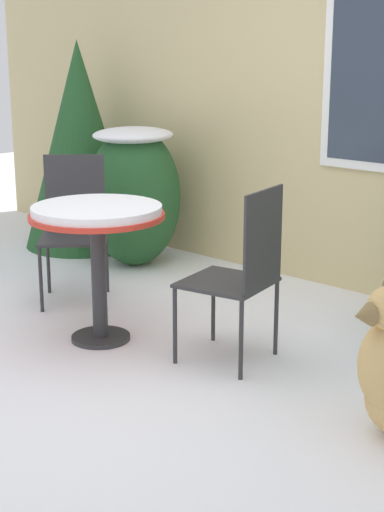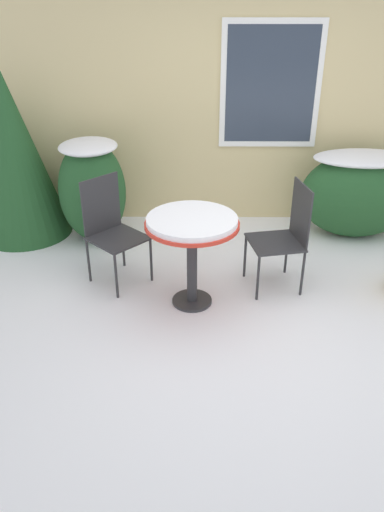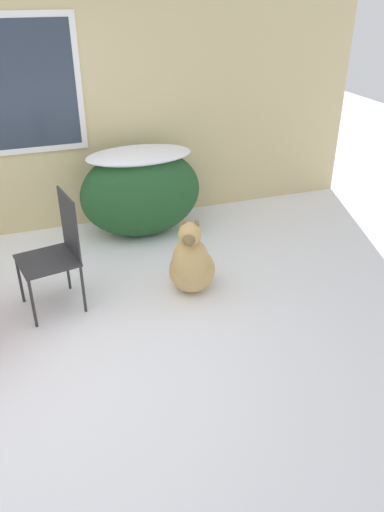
{
  "view_description": "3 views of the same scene",
  "coord_description": "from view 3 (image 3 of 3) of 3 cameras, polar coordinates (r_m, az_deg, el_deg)",
  "views": [
    {
      "loc": [
        2.9,
        -2.52,
        1.7
      ],
      "look_at": [
        0.0,
        0.6,
        0.55
      ],
      "focal_mm": 55.0,
      "sensor_mm": 36.0,
      "label": 1
    },
    {
      "loc": [
        -0.46,
        -3.37,
        2.46
      ],
      "look_at": [
        -0.48,
        0.32,
        0.46
      ],
      "focal_mm": 35.0,
      "sensor_mm": 36.0,
      "label": 2
    },
    {
      "loc": [
        0.2,
        -3.08,
        2.44
      ],
      "look_at": [
        1.45,
        0.48,
        0.33
      ],
      "focal_mm": 35.0,
      "sensor_mm": 36.0,
      "label": 3
    }
  ],
  "objects": [
    {
      "name": "ground_plane",
      "position": [
        3.93,
        -18.23,
        -10.96
      ],
      "size": [
        16.0,
        16.0,
        0.0
      ],
      "primitive_type": "plane",
      "color": "white"
    },
    {
      "name": "shrub_middle",
      "position": [
        5.27,
        -5.86,
        7.5
      ],
      "size": [
        1.27,
        0.71,
        0.94
      ],
      "color": "#235128",
      "rests_on": "ground_plane"
    },
    {
      "name": "patio_chair_far_side",
      "position": [
        4.17,
        -15.2,
        0.78
      ],
      "size": [
        0.52,
        0.52,
        0.98
      ],
      "rotation": [
        0.0,
        0.0,
        -1.38
      ],
      "color": "#2D2D30",
      "rests_on": "ground_plane"
    },
    {
      "name": "dog",
      "position": [
        4.31,
        -0.07,
        -0.99
      ],
      "size": [
        0.56,
        0.62,
        0.74
      ],
      "rotation": [
        0.0,
        0.0,
        -0.44
      ],
      "color": "tan",
      "rests_on": "ground_plane"
    }
  ]
}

